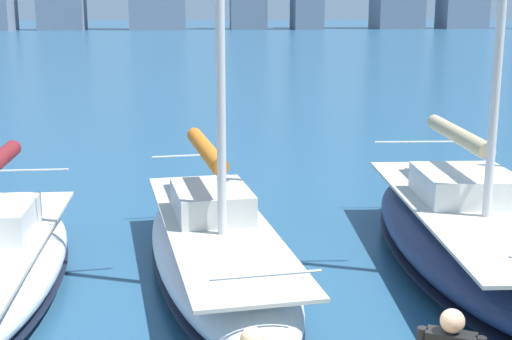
{
  "coord_description": "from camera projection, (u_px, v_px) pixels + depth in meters",
  "views": [
    {
      "loc": [
        1.1,
        5.35,
        4.99
      ],
      "look_at": [
        0.02,
        -6.82,
        2.2
      ],
      "focal_mm": 50.0,
      "sensor_mm": 36.0,
      "label": 1
    }
  ],
  "objects": [
    {
      "name": "sailboat_orange",
      "position": [
        216.0,
        245.0,
        13.34
      ],
      "size": [
        3.44,
        8.95,
        10.41
      ],
      "color": "white",
      "rests_on": "ground"
    },
    {
      "name": "sailboat_tan",
      "position": [
        471.0,
        233.0,
        13.85
      ],
      "size": [
        3.49,
        9.3,
        11.78
      ],
      "color": "navy",
      "rests_on": "ground"
    }
  ]
}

